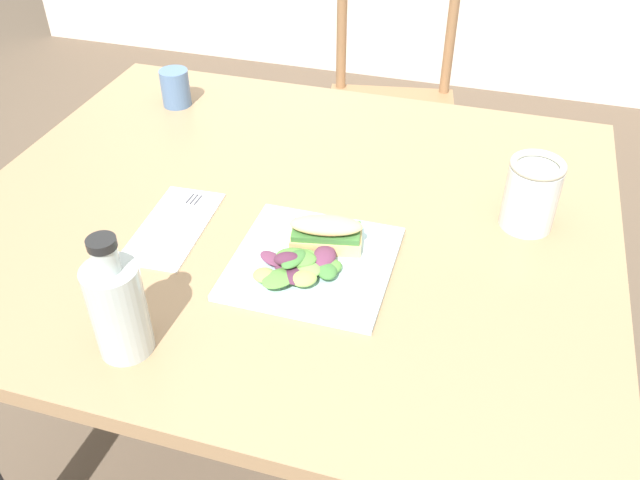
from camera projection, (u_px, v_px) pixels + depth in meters
The scene contains 11 objects.
ground_plane at pixel (321, 457), 1.63m from camera, with size 8.93×8.93×0.00m, color brown.
dining_table at pixel (289, 263), 1.25m from camera, with size 1.13×0.97×0.74m.
chair_wooden_far at pixel (391, 109), 2.11m from camera, with size 0.46×0.46×0.87m.
plate_lunch at pixel (313, 263), 1.05m from camera, with size 0.25×0.25×0.01m, color silver.
sandwich_half_front at pixel (326, 233), 1.06m from camera, with size 0.12×0.08×0.06m.
salad_mixed_greens at pixel (301, 265), 1.02m from camera, with size 0.14×0.13×0.03m.
napkin_folded at pixel (174, 226), 1.13m from camera, with size 0.11×0.22×0.00m, color white.
fork_on_napkin at pixel (178, 219), 1.14m from camera, with size 0.03×0.19×0.00m.
bottle_cold_brew at pixel (119, 312), 0.88m from camera, with size 0.07×0.07×0.19m.
mason_jar_iced_tea at pixel (531, 197), 1.11m from camera, with size 0.09×0.09×0.12m.
cup_extra_side at pixel (175, 88), 1.47m from camera, with size 0.06×0.06×0.08m, color #4C6B93.
Camera 1 is at (0.27, -0.92, 1.42)m, focal length 37.61 mm.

